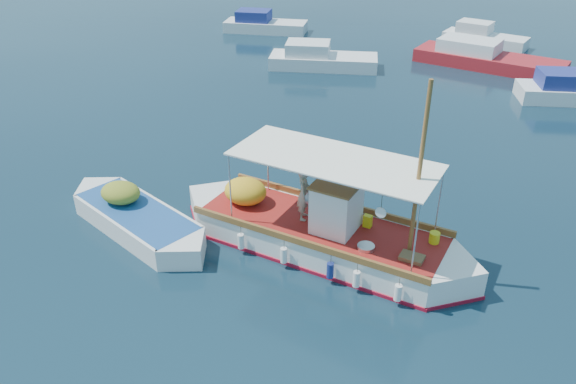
% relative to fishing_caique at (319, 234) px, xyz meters
% --- Properties ---
extents(ground, '(160.00, 160.00, 0.00)m').
position_rel_fishing_caique_xyz_m(ground, '(0.01, 0.05, -0.56)').
color(ground, black).
rests_on(ground, ground).
extents(fishing_caique, '(10.41, 3.53, 6.37)m').
position_rel_fishing_caique_xyz_m(fishing_caique, '(0.00, 0.00, 0.00)').
color(fishing_caique, white).
rests_on(fishing_caique, ground).
extents(dinghy, '(6.50, 3.47, 1.68)m').
position_rel_fishing_caique_xyz_m(dinghy, '(-6.11, -1.46, -0.21)').
color(dinghy, white).
rests_on(dinghy, ground).
extents(bg_boat_nw, '(7.09, 4.23, 1.80)m').
position_rel_fishing_caique_xyz_m(bg_boat_nw, '(-7.15, 18.51, -0.07)').
color(bg_boat_nw, silver).
rests_on(bg_boat_nw, ground).
extents(bg_boat_n, '(9.41, 4.26, 1.80)m').
position_rel_fishing_caique_xyz_m(bg_boat_n, '(2.27, 23.00, -0.07)').
color(bg_boat_n, maroon).
rests_on(bg_boat_n, ground).
extents(bg_boat_ne, '(6.46, 3.98, 1.80)m').
position_rel_fishing_caique_xyz_m(bg_boat_ne, '(7.46, 18.47, -0.07)').
color(bg_boat_ne, silver).
rests_on(bg_boat_ne, ground).
extents(bg_boat_far_w, '(6.63, 3.66, 1.80)m').
position_rel_fishing_caique_xyz_m(bg_boat_far_w, '(-14.64, 25.53, -0.07)').
color(bg_boat_far_w, silver).
rests_on(bg_boat_far_w, ground).
extents(bg_boat_far_n, '(5.97, 2.98, 1.80)m').
position_rel_fishing_caique_xyz_m(bg_boat_far_n, '(1.48, 28.27, -0.07)').
color(bg_boat_far_n, silver).
rests_on(bg_boat_far_n, ground).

